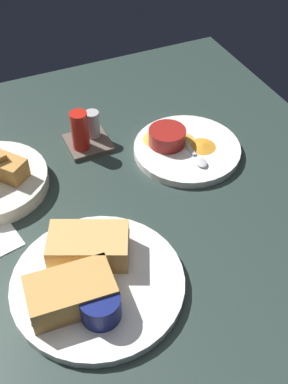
{
  "coord_description": "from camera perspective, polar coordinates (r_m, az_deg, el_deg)",
  "views": [
    {
      "loc": [
        -16.36,
        -57.17,
        65.64
      ],
      "look_at": [
        9.91,
        1.4,
        3.0
      ],
      "focal_mm": 45.41,
      "sensor_mm": 36.0,
      "label": 1
    }
  ],
  "objects": [
    {
      "name": "ground_plane",
      "position": [
        0.9,
        -5.44,
        -4.44
      ],
      "size": [
        110.0,
        110.0,
        3.0
      ],
      "primitive_type": "cube",
      "color": "#283833"
    },
    {
      "name": "plate_sandwich_main",
      "position": [
        0.8,
        -5.44,
        -10.62
      ],
      "size": [
        27.97,
        27.97,
        1.6
      ],
      "primitive_type": "cylinder",
      "color": "white",
      "rests_on": "ground_plane"
    },
    {
      "name": "sandwich_half_near",
      "position": [
        0.8,
        -6.52,
        -6.33
      ],
      "size": [
        14.97,
        12.25,
        4.8
      ],
      "color": "tan",
      "rests_on": "plate_sandwich_main"
    },
    {
      "name": "sandwich_half_far",
      "position": [
        0.75,
        -8.57,
        -11.62
      ],
      "size": [
        13.73,
        8.51,
        4.8
      ],
      "color": "tan",
      "rests_on": "plate_sandwich_main"
    },
    {
      "name": "ramekin_dark_sauce",
      "position": [
        0.73,
        -5.15,
        -13.2
      ],
      "size": [
        6.19,
        6.19,
        4.33
      ],
      "color": "navy",
      "rests_on": "plate_sandwich_main"
    },
    {
      "name": "spoon_by_dark_ramekin",
      "position": [
        0.78,
        -6.89,
        -11.21
      ],
      "size": [
        2.8,
        9.96,
        0.8
      ],
      "color": "silver",
      "rests_on": "plate_sandwich_main"
    },
    {
      "name": "plate_chips_companion",
      "position": [
        1.03,
        5.07,
        5.0
      ],
      "size": [
        22.43,
        22.43,
        1.6
      ],
      "primitive_type": "cylinder",
      "color": "white",
      "rests_on": "ground_plane"
    },
    {
      "name": "ramekin_light_gravy",
      "position": [
        1.02,
        2.74,
        6.58
      ],
      "size": [
        7.81,
        7.81,
        3.37
      ],
      "color": "maroon",
      "rests_on": "plate_chips_companion"
    },
    {
      "name": "spoon_by_gravy_ramekin",
      "position": [
        0.99,
        6.38,
        3.89
      ],
      "size": [
        2.23,
        9.87,
        0.8
      ],
      "color": "silver",
      "rests_on": "plate_chips_companion"
    },
    {
      "name": "plantain_chip_scatter",
      "position": [
        1.03,
        4.1,
        6.02
      ],
      "size": [
        14.28,
        12.87,
        0.6
      ],
      "color": "orange",
      "rests_on": "plate_chips_companion"
    },
    {
      "name": "condiment_caddy",
      "position": [
        1.03,
        -6.89,
        6.86
      ],
      "size": [
        9.0,
        9.0,
        9.5
      ],
      "color": "brown",
      "rests_on": "ground_plane"
    }
  ]
}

